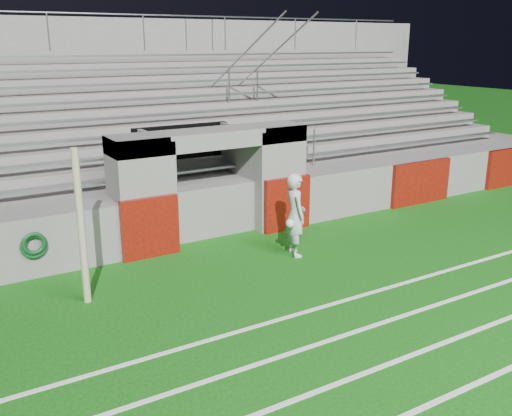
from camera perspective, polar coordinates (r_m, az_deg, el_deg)
ground at (r=11.18m, az=3.95°, el=-7.80°), size 90.00×90.00×0.00m
field_post at (r=10.47m, az=-17.07°, el=-1.88°), size 0.13×0.13×2.84m
stadium_structure at (r=17.59m, az=-11.12°, el=5.97°), size 26.00×8.48×5.42m
goalkeeper_with_ball at (r=12.46m, az=3.93°, el=-0.69°), size 0.69×0.76×1.85m
hose_coil at (r=11.99m, az=-21.33°, el=-3.48°), size 0.52×0.14×0.57m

